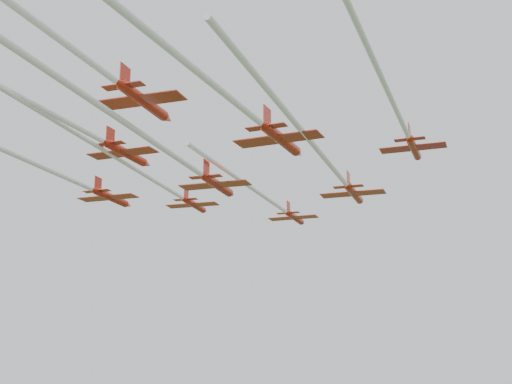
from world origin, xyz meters
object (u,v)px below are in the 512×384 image
at_px(jet_row2_right, 330,165).
at_px(jet_row4_left, 83,130).
at_px(jet_row2_left, 140,172).
at_px(jet_row3_left, 63,176).
at_px(jet_row4_right, 211,83).
at_px(jet_row3_mid, 172,155).
at_px(jet_trail_solo, 74,50).
at_px(jet_lead, 274,203).
at_px(jet_row3_right, 392,101).

distance_m(jet_row2_right, jet_row4_left, 30.41).
bearing_deg(jet_row2_left, jet_row2_right, 6.59).
bearing_deg(jet_row3_left, jet_row4_right, -35.18).
xyz_separation_m(jet_row2_right, jet_row3_mid, (-12.90, -15.88, -1.30)).
relative_size(jet_row3_mid, jet_trail_solo, 1.08).
xyz_separation_m(jet_row2_right, jet_row4_right, (-0.20, -29.05, -0.02)).
bearing_deg(jet_row2_left, jet_lead, 65.95).
distance_m(jet_row3_mid, jet_row3_right, 25.34).
relative_size(jet_row2_left, jet_row3_right, 1.13).
bearing_deg(jet_row3_right, jet_lead, 122.94).
distance_m(jet_lead, jet_row3_mid, 35.97).
distance_m(jet_row2_left, jet_row3_right, 36.80).
height_order(jet_row2_left, jet_row3_mid, jet_row2_left).
distance_m(jet_row3_right, jet_trail_solo, 30.82).
distance_m(jet_row2_left, jet_row3_left, 9.75).
height_order(jet_row2_right, jet_row4_right, jet_row4_right).
bearing_deg(jet_lead, jet_row2_left, -110.63).
xyz_separation_m(jet_row2_right, jet_row3_right, (12.33, -15.08, 0.97)).
height_order(jet_lead, jet_trail_solo, jet_trail_solo).
bearing_deg(jet_row4_left, jet_trail_solo, -58.17).
xyz_separation_m(jet_row3_left, jet_row4_right, (31.21, -16.14, 0.76)).
bearing_deg(jet_row3_mid, jet_row3_left, 162.31).
distance_m(jet_row3_mid, jet_trail_solo, 22.64).
height_order(jet_row3_mid, jet_row4_right, jet_row4_right).
bearing_deg(jet_row2_right, jet_row4_left, -138.61).
xyz_separation_m(jet_row2_left, jet_row2_right, (23.60, 7.17, -0.23)).
height_order(jet_row2_left, jet_row4_left, jet_row4_left).
distance_m(jet_row2_right, jet_row3_right, 19.50).
xyz_separation_m(jet_row2_left, jet_row4_right, (23.40, -21.88, -0.26)).
height_order(jet_lead, jet_row2_left, jet_lead).
xyz_separation_m(jet_lead, jet_row3_left, (-14.40, -32.68, -1.85)).
relative_size(jet_row3_left, jet_row3_right, 0.86).
bearing_deg(jet_row4_right, jet_row2_left, 133.34).
relative_size(jet_row3_left, jet_row4_right, 0.76).
bearing_deg(jet_lead, jet_row3_left, -120.66).
bearing_deg(jet_row4_left, jet_row3_left, 133.06).
bearing_deg(jet_row3_mid, jet_trail_solo, -86.94).
height_order(jet_row2_left, jet_trail_solo, jet_trail_solo).
xyz_separation_m(jet_lead, jet_row2_right, (17.01, -19.77, -1.06)).
distance_m(jet_lead, jet_row2_right, 26.11).
relative_size(jet_row2_left, jet_row3_left, 1.31).
height_order(jet_row2_left, jet_row3_right, jet_row3_right).
xyz_separation_m(jet_row3_right, jet_trail_solo, (-20.69, -22.85, 0.15)).
xyz_separation_m(jet_row2_left, jet_trail_solo, (15.25, -30.76, 0.88)).
relative_size(jet_row2_left, jet_row3_mid, 1.16).
bearing_deg(jet_row4_right, jet_row3_left, 149.07).
xyz_separation_m(jet_row3_right, jet_row4_right, (-12.53, -13.97, -0.99)).
bearing_deg(jet_lead, jet_row4_right, -77.88).
relative_size(jet_lead, jet_row3_left, 0.96).
bearing_deg(jet_row4_right, jet_trail_solo, -136.15).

